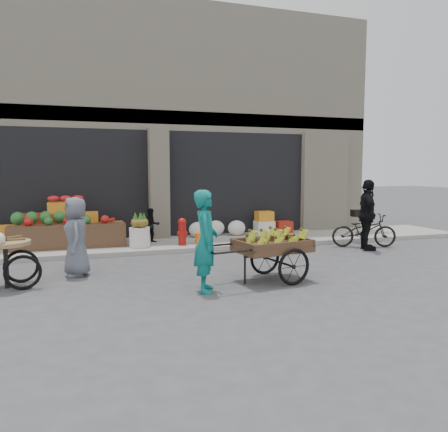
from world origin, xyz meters
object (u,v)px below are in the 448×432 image
object	(u,v)px
fire_hydrant	(182,230)
seated_person	(152,225)
bicycle	(364,230)
cyclist	(367,215)
tricycle_cart	(5,256)
pineapple_bin	(140,237)
vendor_woman	(206,241)
vendor_grey	(76,237)
banana_cart	(270,244)
orange_bucket	(201,239)

from	to	relation	value
fire_hydrant	seated_person	distance (m)	0.96
bicycle	cyclist	bearing A→B (deg)	172.75
tricycle_cart	bicycle	size ratio (longest dim) A/B	0.85
fire_hydrant	tricycle_cart	distance (m)	4.67
pineapple_bin	seated_person	bearing A→B (deg)	56.31
seated_person	fire_hydrant	bearing A→B (deg)	-52.88
vendor_woman	vendor_grey	size ratio (longest dim) A/B	1.13
seated_person	vendor_woman	size ratio (longest dim) A/B	0.53
bicycle	cyclist	world-z (taller)	cyclist
fire_hydrant	banana_cart	world-z (taller)	banana_cart
pineapple_bin	fire_hydrant	world-z (taller)	fire_hydrant
seated_person	tricycle_cart	bearing A→B (deg)	-142.28
vendor_grey	bicycle	world-z (taller)	vendor_grey
fire_hydrant	orange_bucket	world-z (taller)	fire_hydrant
seated_person	bicycle	distance (m)	5.74
orange_bucket	cyclist	distance (m)	4.37
orange_bucket	bicycle	world-z (taller)	bicycle
tricycle_cart	bicycle	xyz separation A→B (m)	(8.53, 1.57, -0.11)
vendor_grey	banana_cart	bearing A→B (deg)	61.56
pineapple_bin	tricycle_cart	distance (m)	3.87
vendor_woman	tricycle_cart	distance (m)	3.55
vendor_grey	tricycle_cart	bearing A→B (deg)	-68.36
fire_hydrant	vendor_woman	bearing A→B (deg)	-96.93
seated_person	vendor_grey	xyz separation A→B (m)	(-1.90, -2.82, 0.19)
fire_hydrant	bicycle	world-z (taller)	bicycle
fire_hydrant	seated_person	world-z (taller)	seated_person
cyclist	orange_bucket	bearing A→B (deg)	88.70
pineapple_bin	vendor_woman	world-z (taller)	vendor_woman
orange_bucket	vendor_grey	bearing A→B (deg)	-145.70
fire_hydrant	tricycle_cart	xyz separation A→B (m)	(-3.78, -2.74, 0.06)
seated_person	pineapple_bin	bearing A→B (deg)	-133.69
orange_bucket	tricycle_cart	world-z (taller)	tricycle_cart
banana_cart	bicycle	bearing A→B (deg)	23.66
tricycle_cart	banana_cart	bearing A→B (deg)	-21.13
bicycle	fire_hydrant	bearing A→B (deg)	95.44
pineapple_bin	banana_cart	world-z (taller)	banana_cart
vendor_woman	vendor_grey	distance (m)	2.82
vendor_woman	cyclist	bearing A→B (deg)	-48.51
vendor_grey	pineapple_bin	bearing A→B (deg)	141.60
orange_bucket	vendor_grey	world-z (taller)	vendor_grey
tricycle_cart	orange_bucket	bearing A→B (deg)	22.85
seated_person	vendor_grey	distance (m)	3.40
tricycle_cart	seated_person	bearing A→B (deg)	38.44
tricycle_cart	vendor_grey	xyz separation A→B (m)	(1.18, 0.57, 0.21)
pineapple_bin	bicycle	world-z (taller)	bicycle
fire_hydrant	orange_bucket	distance (m)	0.55
banana_cart	tricycle_cart	bearing A→B (deg)	158.75
orange_bucket	banana_cart	size ratio (longest dim) A/B	0.13
cyclist	bicycle	bearing A→B (deg)	-7.25
pineapple_bin	vendor_grey	bearing A→B (deg)	-124.12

